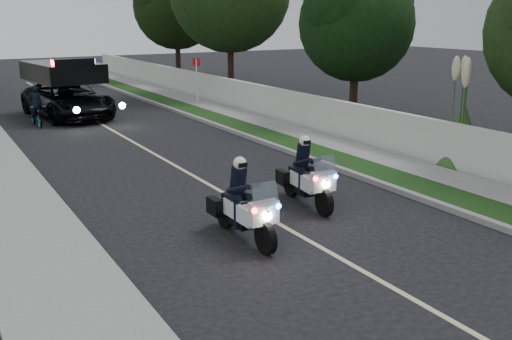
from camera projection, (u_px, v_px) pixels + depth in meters
The scene contains 17 objects.
ground at pixel (310, 242), 12.28m from camera, with size 120.00×120.00×0.00m, color black.
curb_right at pixel (247, 136), 22.60m from camera, with size 0.20×60.00×0.15m, color gray.
grass_verge at pixel (262, 134), 22.94m from camera, with size 1.20×60.00×0.16m, color #193814.
sidewalk_right at pixel (290, 131), 23.57m from camera, with size 1.40×60.00×0.16m, color gray.
property_wall at pixel (310, 113), 23.88m from camera, with size 0.22×60.00×1.50m, color beige.
curb_left at pixel (26, 162), 18.61m from camera, with size 0.20×60.00×0.15m, color gray.
lane_marking at pixel (147, 150), 20.62m from camera, with size 0.12×50.00×0.01m, color #BFB78C.
police_moto_left at pixel (244, 239), 12.41m from camera, with size 0.74×2.12×1.80m, color silver, non-canonical shape.
police_moto_right at pixel (306, 205), 14.64m from camera, with size 0.73×2.09×1.78m, color silver, non-canonical shape.
police_suv at pixel (69, 117), 27.25m from camera, with size 2.84×6.14×2.98m, color black.
bicycle at pixel (37, 126), 25.08m from camera, with size 0.62×1.78×0.93m, color black.
cyclist at pixel (37, 126), 25.08m from camera, with size 0.56×0.38×1.57m, color black.
sign_post at pixel (197, 105), 30.87m from camera, with size 0.40×0.40×2.55m, color #AA0D0C, non-canonical shape.
pampas_far at pixel (459, 168), 18.15m from camera, with size 1.56×1.56×4.47m, color beige, non-canonical shape.
tree_right_c at pixel (352, 122), 26.08m from camera, with size 5.02×5.02×8.37m, color black, non-canonical shape.
tree_right_d at pixel (231, 96), 34.56m from camera, with size 6.98×6.98×11.63m, color #1F3F15, non-canonical shape.
tree_right_e at pixel (179, 80), 42.81m from camera, with size 6.15×6.15×10.26m, color black, non-canonical shape.
Camera 1 is at (-6.78, -9.32, 4.66)m, focal length 40.55 mm.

